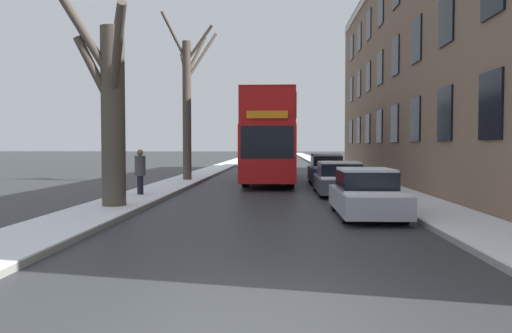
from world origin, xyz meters
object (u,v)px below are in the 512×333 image
Objects in this scene: bare_tree_left_1 at (188,102)px; pedestrian_left_sidewalk at (140,172)px; parked_car_1 at (339,179)px; double_decker_bus at (270,134)px; parked_car_2 at (326,170)px; parked_car_0 at (366,194)px; oncoming_van at (266,153)px; bare_tree_left_0 at (112,105)px.

bare_tree_left_1 is 8.96m from pedestrian_left_sidewalk.
pedestrian_left_sidewalk is at bearing -166.00° from parked_car_1.
parked_car_2 is at bearing -22.97° from double_decker_bus.
parked_car_0 is at bearing -148.22° from pedestrian_left_sidewalk.
double_decker_bus is (4.41, 0.37, -1.76)m from bare_tree_left_1.
double_decker_bus reaches higher than oncoming_van.
oncoming_van is at bearing 78.94° from bare_tree_left_1.
parked_car_2 is (7.51, 10.97, -2.52)m from bare_tree_left_0.
bare_tree_left_0 is at bearing -143.97° from parked_car_1.
bare_tree_left_1 is 0.77× the size of double_decker_bus.
pedestrian_left_sidewalk reaches higher than parked_car_1.
bare_tree_left_0 is 1.62× the size of parked_car_1.
bare_tree_left_0 reaches higher than double_decker_bus.
bare_tree_left_0 is at bearing -110.41° from double_decker_bus.
parked_car_0 is (7.37, -12.75, -3.73)m from bare_tree_left_1.
parked_car_0 is 6.35m from parked_car_1.
bare_tree_left_1 is at bearing -30.06° from pedestrian_left_sidewalk.
oncoming_van is (3.85, 30.85, -1.93)m from bare_tree_left_0.
double_decker_bus is 13.59m from parked_car_0.
oncoming_van is at bearing 82.89° from bare_tree_left_0.
parked_car_1 is 0.88× the size of oncoming_van.
bare_tree_left_0 reaches higher than pedestrian_left_sidewalk.
oncoming_van is at bearing 92.15° from double_decker_bus.
double_decker_bus is 2.91× the size of parked_car_0.
bare_tree_left_0 reaches higher than parked_car_1.
parked_car_2 is at bearing -6.85° from bare_tree_left_1.
double_decker_bus is 18.69m from oncoming_van.
parked_car_2 is at bearing 55.62° from bare_tree_left_0.
parked_car_0 is 2.19× the size of pedestrian_left_sidewalk.
bare_tree_left_0 is 1.80× the size of parked_car_0.
parked_car_2 is (7.37, -0.89, -3.64)m from bare_tree_left_1.
parked_car_0 is at bearing -6.80° from bare_tree_left_0.
pedestrian_left_sidewalk is at bearing -91.97° from bare_tree_left_1.
parked_car_0 is at bearing -83.43° from oncoming_van.
parked_car_2 is at bearing -79.58° from oncoming_van.
bare_tree_left_0 is 11.91m from bare_tree_left_1.
double_decker_bus is 7.64m from parked_car_1.
parked_car_0 is at bearing -90.00° from parked_car_2.
parked_car_0 is 0.90× the size of parked_car_1.
double_decker_bus is at bearing 4.78° from bare_tree_left_1.
double_decker_bus is 6.37× the size of pedestrian_left_sidewalk.
double_decker_bus reaches higher than pedestrian_left_sidewalk.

